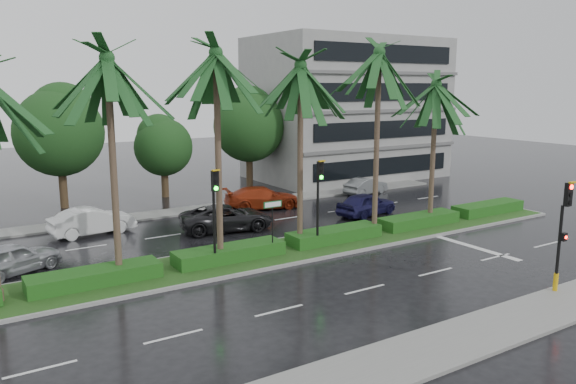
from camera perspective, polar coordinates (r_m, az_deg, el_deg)
ground at (r=26.67m, az=0.84°, el=-6.67°), size 120.00×120.00×0.00m
near_sidewalk at (r=19.49m, az=17.98°, el=-13.79°), size 40.00×2.40×0.12m
far_sidewalk at (r=36.95m, az=-9.39°, el=-1.78°), size 40.00×2.00×0.12m
median at (r=27.45m, az=-0.31°, el=-5.99°), size 36.00×4.00×0.15m
hedge at (r=27.35m, az=-0.31°, el=-5.24°), size 35.20×1.40×0.60m
lane_markings at (r=28.05m, az=6.55°, el=-5.85°), size 34.00×13.06×0.01m
palm_row at (r=25.67m, az=-2.76°, el=11.31°), size 26.30×4.20×10.32m
signal_near at (r=23.85m, az=26.12°, el=-3.65°), size 0.34×0.45×4.36m
signal_median_left at (r=24.28m, az=-7.46°, el=-1.19°), size 0.34×0.42×4.36m
signal_median_right at (r=27.00m, az=3.18°, el=0.09°), size 0.34×0.42×4.36m
street_sign at (r=25.99m, az=-1.57°, el=-2.28°), size 0.95×0.09×2.60m
bg_trees at (r=41.80m, az=-11.25°, el=6.24°), size 32.75×5.71×8.24m
building at (r=50.05m, az=5.95°, el=8.41°), size 16.00×10.00×12.00m
car_silver at (r=26.95m, az=-26.19°, el=-6.08°), size 3.19×4.38×1.39m
car_white at (r=32.36m, az=-19.28°, el=-2.80°), size 2.06×4.64×1.48m
car_darkgrey at (r=31.59m, az=-6.25°, el=-2.61°), size 3.39×5.57×1.44m
car_red at (r=36.99m, az=-2.64°, el=-0.58°), size 3.15×5.34×1.45m
car_blue at (r=35.33m, az=7.96°, el=-1.21°), size 2.50×4.53×1.46m
car_grey at (r=42.23m, az=7.92°, el=0.61°), size 2.06×3.98×1.25m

